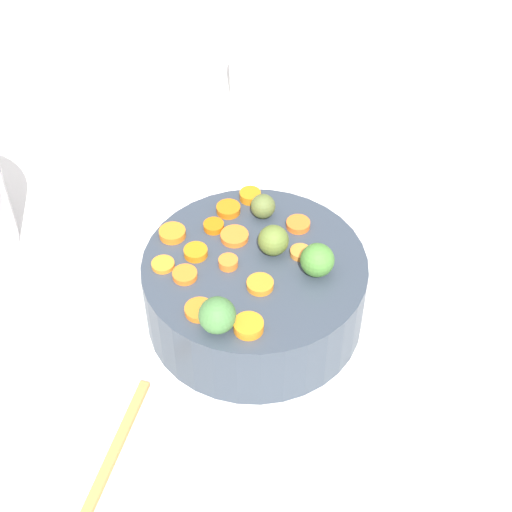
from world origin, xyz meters
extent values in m
cube|color=white|center=(0.00, 0.00, 0.01)|extent=(2.40, 2.40, 0.02)
cylinder|color=#343D4A|center=(0.00, -0.05, 0.07)|extent=(0.28, 0.28, 0.10)
cylinder|color=orange|center=(0.06, 0.03, 0.12)|extent=(0.04, 0.04, 0.01)
cylinder|color=orange|center=(-0.10, -0.04, 0.12)|extent=(0.04, 0.04, 0.01)
cylinder|color=orange|center=(0.03, 0.03, 0.12)|extent=(0.04, 0.04, 0.01)
cylinder|color=orange|center=(-0.03, 0.02, 0.12)|extent=(0.04, 0.04, 0.01)
cylinder|color=orange|center=(-0.06, 0.04, 0.12)|extent=(0.04, 0.04, 0.01)
cylinder|color=orange|center=(-0.01, 0.06, 0.12)|extent=(0.05, 0.05, 0.01)
cylinder|color=orange|center=(-0.03, -0.08, 0.12)|extent=(0.04, 0.04, 0.01)
cylinder|color=orange|center=(-0.02, -0.03, 0.12)|extent=(0.03, 0.03, 0.01)
cylinder|color=orange|center=(-0.09, -0.10, 0.12)|extent=(0.05, 0.05, 0.01)
cylinder|color=orange|center=(0.04, -0.09, 0.12)|extent=(0.04, 0.04, 0.01)
cylinder|color=orange|center=(0.02, -0.01, 0.12)|extent=(0.05, 0.05, 0.01)
cylinder|color=orange|center=(0.10, 0.02, 0.12)|extent=(0.03, 0.03, 0.01)
cylinder|color=orange|center=(-0.06, 0.01, 0.12)|extent=(0.04, 0.04, 0.01)
cylinder|color=orange|center=(0.09, -0.07, 0.12)|extent=(0.04, 0.04, 0.01)
sphere|color=#5C6C34|center=(0.08, -0.02, 0.14)|extent=(0.03, 0.03, 0.03)
sphere|color=olive|center=(0.03, -0.06, 0.14)|extent=(0.04, 0.04, 0.04)
sphere|color=#45793D|center=(-0.11, -0.07, 0.14)|extent=(0.04, 0.04, 0.04)
sphere|color=#498434|center=(0.03, -0.12, 0.14)|extent=(0.04, 0.04, 0.04)
cube|color=#BE8846|center=(-0.30, -0.03, 0.02)|extent=(0.27, 0.09, 0.01)
cylinder|color=white|center=(0.46, 0.16, 0.08)|extent=(0.19, 0.19, 0.11)
camera|label=1|loc=(-0.56, -0.39, 0.80)|focal=53.91mm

